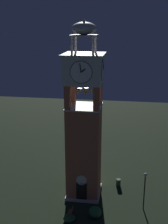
{
  "coord_description": "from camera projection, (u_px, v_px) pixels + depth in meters",
  "views": [
    {
      "loc": [
        4.28,
        -27.73,
        17.97
      ],
      "look_at": [
        0.0,
        0.0,
        9.33
      ],
      "focal_mm": 47.02,
      "sensor_mm": 36.0,
      "label": 1
    }
  ],
  "objects": [
    {
      "name": "shrub_left_of_tower",
      "position": [
        95.0,
        212.0,
        28.07
      ],
      "size": [
        1.26,
        1.26,
        1.05
      ],
      "primitive_type": "ellipsoid",
      "color": "#28562D",
      "rests_on": "ground"
    },
    {
      "name": "lamp_post",
      "position": [
        145.0,
        184.0,
        28.62
      ],
      "size": [
        0.36,
        0.36,
        4.02
      ],
      "color": "black",
      "rests_on": "ground"
    },
    {
      "name": "clock_tower",
      "position": [
        84.0,
        128.0,
        29.87
      ],
      "size": [
        3.92,
        3.92,
        18.22
      ],
      "color": "#AD5B42",
      "rests_on": "ground"
    },
    {
      "name": "park_bench",
      "position": [
        70.0,
        214.0,
        27.88
      ],
      "size": [
        0.48,
        1.61,
        0.95
      ],
      "color": "brown",
      "rests_on": "ground"
    },
    {
      "name": "ground",
      "position": [
        84.0,
        193.0,
        32.1
      ],
      "size": [
        80.0,
        80.0,
        0.0
      ],
      "primitive_type": "plane",
      "color": "black"
    },
    {
      "name": "shrub_near_entry",
      "position": [
        69.0,
        218.0,
        27.58
      ],
      "size": [
        1.16,
        1.16,
        0.63
      ],
      "primitive_type": "ellipsoid",
      "color": "#28562D",
      "rests_on": "ground"
    },
    {
      "name": "trash_bin",
      "position": [
        118.0,
        182.0,
        33.5
      ],
      "size": [
        0.52,
        0.52,
        0.8
      ],
      "primitive_type": "cylinder",
      "color": "#38513D",
      "rests_on": "ground"
    }
  ]
}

